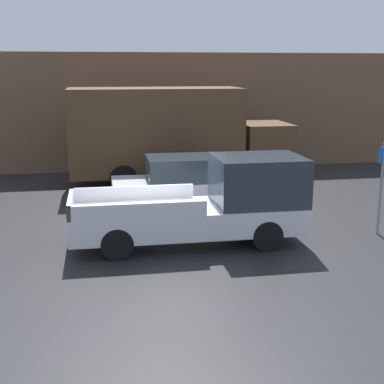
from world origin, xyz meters
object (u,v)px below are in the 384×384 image
at_px(pickup_truck, 213,204).
at_px(car, 182,182).
at_px(newspaper_box, 271,155).
at_px(parking_sign, 381,184).
at_px(delivery_truck, 171,134).

xyz_separation_m(pickup_truck, car, (-0.18, 3.61, -0.19)).
relative_size(pickup_truck, newspaper_box, 5.40).
xyz_separation_m(pickup_truck, newspaper_box, (4.70, 9.71, -0.45)).
bearing_deg(car, newspaper_box, 51.35).
distance_m(pickup_truck, car, 3.62).
distance_m(parking_sign, newspaper_box, 9.86).
relative_size(car, newspaper_box, 4.02).
bearing_deg(delivery_truck, car, -92.05).
distance_m(pickup_truck, parking_sign, 4.42).
relative_size(parking_sign, newspaper_box, 2.27).
bearing_deg(delivery_truck, newspaper_box, 30.02).
distance_m(pickup_truck, delivery_truck, 7.02).
height_order(pickup_truck, car, pickup_truck).
relative_size(pickup_truck, car, 1.34).
bearing_deg(newspaper_box, delivery_truck, -149.98).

